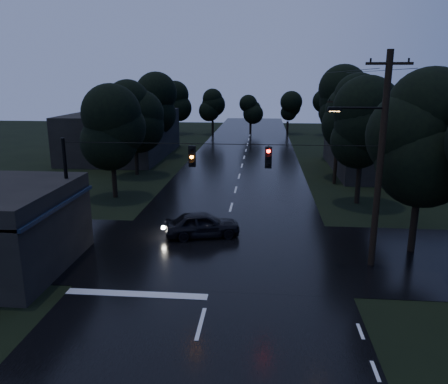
# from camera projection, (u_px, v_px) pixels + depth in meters

# --- Properties ---
(main_road) EXTENTS (12.00, 120.00, 0.02)m
(main_road) POSITION_uv_depth(u_px,v_px,m) (239.00, 177.00, 40.18)
(main_road) COLOR black
(main_road) RESTS_ON ground
(cross_street) EXTENTS (60.00, 9.00, 0.02)m
(cross_street) POSITION_uv_depth(u_px,v_px,m) (220.00, 251.00, 22.83)
(cross_street) COLOR black
(cross_street) RESTS_ON ground
(building_far_right) EXTENTS (10.00, 14.00, 4.40)m
(building_far_right) POSITION_uv_depth(u_px,v_px,m) (386.00, 148.00, 42.25)
(building_far_right) COLOR black
(building_far_right) RESTS_ON ground
(building_far_left) EXTENTS (10.00, 16.00, 5.00)m
(building_far_left) POSITION_uv_depth(u_px,v_px,m) (123.00, 134.00, 50.40)
(building_far_left) COLOR black
(building_far_left) RESTS_ON ground
(utility_pole_main) EXTENTS (3.50, 0.30, 10.00)m
(utility_pole_main) POSITION_uv_depth(u_px,v_px,m) (379.00, 158.00, 19.89)
(utility_pole_main) COLOR black
(utility_pole_main) RESTS_ON ground
(utility_pole_far) EXTENTS (2.00, 0.30, 7.50)m
(utility_pole_far) POSITION_uv_depth(u_px,v_px,m) (337.00, 139.00, 36.54)
(utility_pole_far) COLOR black
(utility_pole_far) RESTS_ON ground
(anchor_pole_left) EXTENTS (0.18, 0.18, 6.00)m
(anchor_pole_left) POSITION_uv_depth(u_px,v_px,m) (68.00, 198.00, 21.77)
(anchor_pole_left) COLOR black
(anchor_pole_left) RESTS_ON ground
(span_signals) EXTENTS (15.00, 0.37, 1.12)m
(span_signals) POSITION_uv_depth(u_px,v_px,m) (229.00, 156.00, 20.49)
(span_signals) COLOR black
(span_signals) RESTS_ON ground
(tree_corner_near) EXTENTS (4.48, 4.48, 9.44)m
(tree_corner_near) POSITION_uv_depth(u_px,v_px,m) (424.00, 137.00, 21.41)
(tree_corner_near) COLOR black
(tree_corner_near) RESTS_ON ground
(tree_left_a) EXTENTS (3.92, 3.92, 8.26)m
(tree_left_a) POSITION_uv_depth(u_px,v_px,m) (111.00, 128.00, 31.93)
(tree_left_a) COLOR black
(tree_left_a) RESTS_ON ground
(tree_left_b) EXTENTS (4.20, 4.20, 8.85)m
(tree_left_b) POSITION_uv_depth(u_px,v_px,m) (134.00, 114.00, 39.59)
(tree_left_b) COLOR black
(tree_left_b) RESTS_ON ground
(tree_left_c) EXTENTS (4.48, 4.48, 9.44)m
(tree_left_c) POSITION_uv_depth(u_px,v_px,m) (154.00, 104.00, 49.19)
(tree_left_c) COLOR black
(tree_left_c) RESTS_ON ground
(tree_right_a) EXTENTS (4.20, 4.20, 8.85)m
(tree_right_a) POSITION_uv_depth(u_px,v_px,m) (363.00, 125.00, 30.26)
(tree_right_a) COLOR black
(tree_right_a) RESTS_ON ground
(tree_right_b) EXTENTS (4.48, 4.48, 9.44)m
(tree_right_b) POSITION_uv_depth(u_px,v_px,m) (350.00, 111.00, 37.82)
(tree_right_b) COLOR black
(tree_right_b) RESTS_ON ground
(tree_right_c) EXTENTS (4.76, 4.76, 10.03)m
(tree_right_c) POSITION_uv_depth(u_px,v_px,m) (339.00, 101.00, 47.31)
(tree_right_c) COLOR black
(tree_right_c) RESTS_ON ground
(car) EXTENTS (4.54, 2.74, 1.45)m
(car) POSITION_uv_depth(u_px,v_px,m) (203.00, 224.00, 24.82)
(car) COLOR black
(car) RESTS_ON ground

